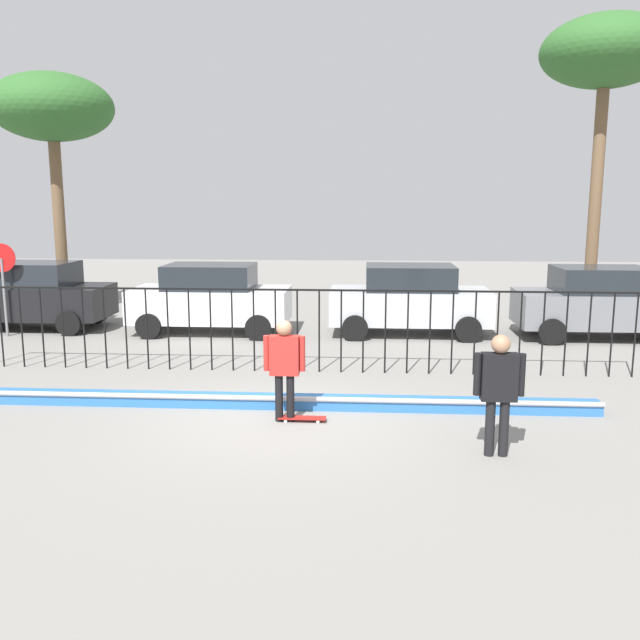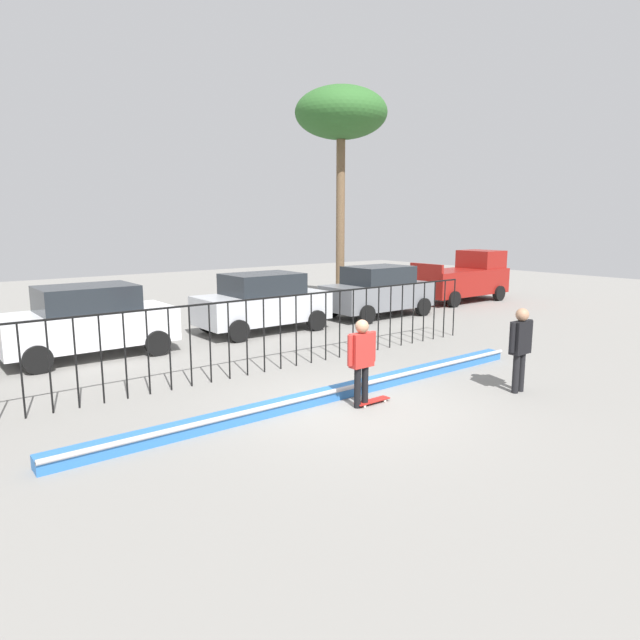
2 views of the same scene
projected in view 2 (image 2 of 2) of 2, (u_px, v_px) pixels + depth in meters
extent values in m
plane|color=gray|center=(354.00, 407.00, 10.71)|extent=(60.00, 60.00, 0.00)
cube|color=#2D6BB7|center=(333.00, 393.00, 11.20)|extent=(11.00, 0.36, 0.22)
cylinder|color=#B2B2B7|center=(338.00, 390.00, 11.04)|extent=(11.00, 0.09, 0.09)
cylinder|color=black|center=(21.00, 371.00, 9.92)|extent=(0.04, 0.04, 1.79)
cylinder|color=black|center=(49.00, 367.00, 10.21)|extent=(0.04, 0.04, 1.79)
cylinder|color=black|center=(76.00, 363.00, 10.49)|extent=(0.04, 0.04, 1.79)
cylinder|color=black|center=(101.00, 359.00, 10.77)|extent=(0.04, 0.04, 1.79)
cylinder|color=black|center=(125.00, 356.00, 11.06)|extent=(0.04, 0.04, 1.79)
cylinder|color=black|center=(148.00, 352.00, 11.34)|extent=(0.04, 0.04, 1.79)
cylinder|color=black|center=(170.00, 349.00, 11.62)|extent=(0.04, 0.04, 1.79)
cylinder|color=black|center=(190.00, 346.00, 11.91)|extent=(0.04, 0.04, 1.79)
cylinder|color=black|center=(210.00, 343.00, 12.19)|extent=(0.04, 0.04, 1.79)
cylinder|color=black|center=(229.00, 340.00, 12.47)|extent=(0.04, 0.04, 1.79)
cylinder|color=black|center=(247.00, 338.00, 12.76)|extent=(0.04, 0.04, 1.79)
cylinder|color=black|center=(264.00, 335.00, 13.04)|extent=(0.04, 0.04, 1.79)
cylinder|color=black|center=(280.00, 333.00, 13.32)|extent=(0.04, 0.04, 1.79)
cylinder|color=black|center=(296.00, 331.00, 13.61)|extent=(0.04, 0.04, 1.79)
cylinder|color=black|center=(311.00, 328.00, 13.89)|extent=(0.04, 0.04, 1.79)
cylinder|color=black|center=(326.00, 326.00, 14.18)|extent=(0.04, 0.04, 1.79)
cylinder|color=black|center=(340.00, 324.00, 14.46)|extent=(0.04, 0.04, 1.79)
cylinder|color=black|center=(353.00, 322.00, 14.74)|extent=(0.04, 0.04, 1.79)
cylinder|color=black|center=(366.00, 320.00, 15.03)|extent=(0.04, 0.04, 1.79)
cylinder|color=black|center=(378.00, 318.00, 15.31)|extent=(0.04, 0.04, 1.79)
cylinder|color=black|center=(390.00, 317.00, 15.59)|extent=(0.04, 0.04, 1.79)
cylinder|color=black|center=(402.00, 315.00, 15.88)|extent=(0.04, 0.04, 1.79)
cylinder|color=black|center=(413.00, 313.00, 16.16)|extent=(0.04, 0.04, 1.79)
cylinder|color=black|center=(424.00, 312.00, 16.44)|extent=(0.04, 0.04, 1.79)
cylinder|color=black|center=(434.00, 310.00, 16.73)|extent=(0.04, 0.04, 1.79)
cylinder|color=black|center=(444.00, 309.00, 17.01)|extent=(0.04, 0.04, 1.79)
cylinder|color=black|center=(454.00, 307.00, 17.29)|extent=(0.04, 0.04, 1.79)
cube|color=black|center=(263.00, 298.00, 12.89)|extent=(14.00, 0.04, 0.04)
cylinder|color=black|center=(358.00, 388.00, 10.60)|extent=(0.13, 0.13, 0.80)
cylinder|color=black|center=(365.00, 386.00, 10.71)|extent=(0.13, 0.13, 0.80)
cube|color=#B22823|center=(362.00, 350.00, 10.53)|extent=(0.48, 0.21, 0.66)
sphere|color=#A87A5B|center=(362.00, 326.00, 10.45)|extent=(0.26, 0.26, 0.26)
cylinder|color=#B22823|center=(350.00, 350.00, 10.34)|extent=(0.10, 0.10, 0.59)
cylinder|color=#B22823|center=(373.00, 346.00, 10.70)|extent=(0.10, 0.10, 0.59)
cube|color=#A51E19|center=(372.00, 401.00, 10.88)|extent=(0.80, 0.20, 0.02)
cylinder|color=silver|center=(379.00, 399.00, 11.11)|extent=(0.05, 0.03, 0.05)
cylinder|color=silver|center=(385.00, 401.00, 10.99)|extent=(0.05, 0.03, 0.05)
cylinder|color=silver|center=(360.00, 404.00, 10.78)|extent=(0.05, 0.03, 0.05)
cylinder|color=silver|center=(365.00, 406.00, 10.66)|extent=(0.05, 0.03, 0.05)
cylinder|color=black|center=(516.00, 374.00, 11.52)|extent=(0.14, 0.14, 0.83)
cylinder|color=black|center=(521.00, 372.00, 11.64)|extent=(0.14, 0.14, 0.83)
cube|color=black|center=(521.00, 337.00, 11.45)|extent=(0.50, 0.22, 0.68)
sphere|color=#A87A5B|center=(522.00, 315.00, 11.36)|extent=(0.27, 0.27, 0.27)
cylinder|color=black|center=(512.00, 338.00, 11.25)|extent=(0.11, 0.11, 0.61)
cylinder|color=black|center=(529.00, 334.00, 11.63)|extent=(0.11, 0.11, 0.61)
cube|color=silver|center=(89.00, 328.00, 14.54)|extent=(4.30, 1.90, 0.90)
cube|color=#1E2328|center=(87.00, 298.00, 14.41)|extent=(2.37, 1.71, 0.66)
cylinder|color=black|center=(132.00, 332.00, 16.25)|extent=(0.68, 0.22, 0.68)
cylinder|color=black|center=(157.00, 343.00, 14.77)|extent=(0.68, 0.22, 0.68)
cylinder|color=black|center=(21.00, 346.00, 14.47)|extent=(0.68, 0.22, 0.68)
cylinder|color=black|center=(37.00, 360.00, 13.00)|extent=(0.68, 0.22, 0.68)
cube|color=#B7BABF|center=(263.00, 308.00, 17.95)|extent=(4.30, 1.90, 0.90)
cube|color=#1E2328|center=(262.00, 284.00, 17.82)|extent=(2.37, 1.71, 0.66)
cylinder|color=black|center=(284.00, 313.00, 19.65)|extent=(0.68, 0.22, 0.68)
cylinder|color=black|center=(316.00, 320.00, 18.18)|extent=(0.68, 0.22, 0.68)
cylinder|color=black|center=(209.00, 322.00, 17.88)|extent=(0.68, 0.22, 0.68)
cylinder|color=black|center=(238.00, 331.00, 16.41)|extent=(0.68, 0.22, 0.68)
cube|color=slate|center=(378.00, 296.00, 20.85)|extent=(4.30, 1.90, 0.90)
cube|color=#1E2328|center=(378.00, 275.00, 20.71)|extent=(2.37, 1.71, 0.66)
cylinder|color=black|center=(387.00, 301.00, 22.55)|extent=(0.68, 0.22, 0.68)
cylinder|color=black|center=(423.00, 307.00, 21.08)|extent=(0.68, 0.22, 0.68)
cylinder|color=black|center=(332.00, 308.00, 20.77)|extent=(0.68, 0.22, 0.68)
cylinder|color=black|center=(366.00, 315.00, 19.30)|extent=(0.68, 0.22, 0.68)
cube|color=maroon|center=(460.00, 282.00, 24.78)|extent=(4.70, 1.90, 1.10)
cube|color=maroon|center=(481.00, 259.00, 25.49)|extent=(1.50, 1.75, 0.80)
cube|color=maroon|center=(426.00, 268.00, 23.26)|extent=(0.12, 1.75, 0.36)
cylinder|color=black|center=(465.00, 289.00, 26.58)|extent=(0.68, 0.22, 0.68)
cylinder|color=black|center=(499.00, 293.00, 25.11)|extent=(0.68, 0.22, 0.68)
cylinder|color=black|center=(420.00, 295.00, 24.64)|extent=(0.68, 0.22, 0.68)
cylinder|color=black|center=(454.00, 299.00, 23.17)|extent=(0.68, 0.22, 0.68)
cylinder|color=brown|center=(340.00, 224.00, 23.16)|extent=(0.36, 0.36, 6.84)
ellipsoid|color=#2D6028|center=(341.00, 113.00, 22.38)|extent=(3.74, 3.74, 2.06)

